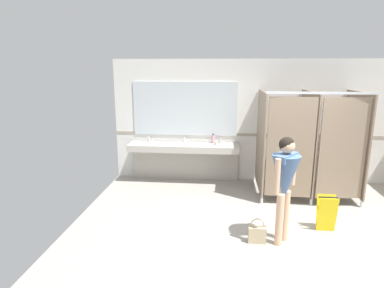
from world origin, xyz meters
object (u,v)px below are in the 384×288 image
Objects in this scene: wet_floor_sign at (327,213)px; handbag at (257,234)px; person_standing at (285,178)px; soap_dispenser at (213,139)px; paper_cup at (216,143)px.

handbag is at bearing -157.42° from wet_floor_sign.
person_standing reaches higher than handbag.
wet_floor_sign is at bearing -49.73° from soap_dispenser.
paper_cup reaches higher than handbag.
wet_floor_sign is at bearing -48.20° from paper_cup.
person_standing is 2.76× the size of wet_floor_sign.
paper_cup reaches higher than wet_floor_sign.
soap_dispenser is 2.35× the size of paper_cup.
handbag is at bearing -172.93° from person_standing.
soap_dispenser reaches higher than wet_floor_sign.
paper_cup is at bearing 113.09° from person_standing.
person_standing is at bearing -66.91° from paper_cup.
handbag is 1.78× the size of soap_dispenser.
person_standing is at bearing -151.03° from wet_floor_sign.
paper_cup is 0.16× the size of wet_floor_sign.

